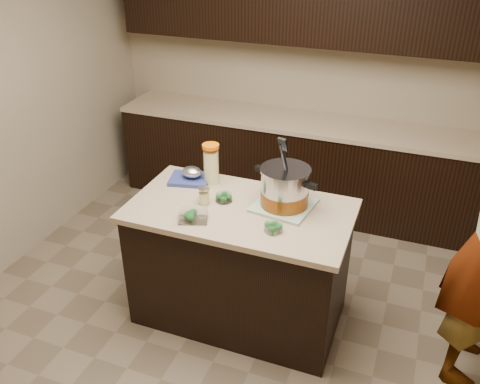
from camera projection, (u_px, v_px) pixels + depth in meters
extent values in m
plane|color=brown|center=(240.00, 313.00, 3.75)|extent=(4.00, 4.00, 0.00)
cube|color=tan|center=(316.00, 64.00, 4.73)|extent=(4.00, 0.04, 2.70)
cube|color=black|center=(302.00, 166.00, 4.93)|extent=(3.60, 0.60, 0.86)
cube|color=tan|center=(305.00, 123.00, 4.71)|extent=(3.60, 0.63, 0.04)
cube|color=black|center=(240.00, 266.00, 3.54)|extent=(1.40, 0.75, 0.86)
cube|color=tan|center=(240.00, 211.00, 3.32)|extent=(1.46, 0.81, 0.04)
cube|color=#629163|center=(284.00, 205.00, 3.32)|extent=(0.41, 0.41, 0.02)
cylinder|color=#B7B7BC|center=(285.00, 188.00, 3.26)|extent=(0.38, 0.38, 0.24)
cylinder|color=brown|center=(284.00, 197.00, 3.30)|extent=(0.39, 0.39, 0.10)
cylinder|color=#B7B7BC|center=(286.00, 170.00, 3.20)|extent=(0.41, 0.41, 0.02)
cube|color=black|center=(261.00, 169.00, 3.33)|extent=(0.08, 0.06, 0.03)
cube|color=black|center=(311.00, 186.00, 3.12)|extent=(0.08, 0.06, 0.03)
cylinder|color=black|center=(285.00, 162.00, 3.14)|extent=(0.06, 0.13, 0.30)
cylinder|color=#E0D189|center=(211.00, 167.00, 3.57)|extent=(0.12, 0.12, 0.24)
cylinder|color=white|center=(211.00, 165.00, 3.57)|extent=(0.13, 0.13, 0.27)
cylinder|color=#E06204|center=(211.00, 146.00, 3.50)|extent=(0.14, 0.14, 0.02)
cylinder|color=#E0D189|center=(204.00, 198.00, 3.35)|extent=(0.09, 0.09, 0.08)
cylinder|color=white|center=(204.00, 196.00, 3.34)|extent=(0.10, 0.10, 0.11)
cylinder|color=silver|center=(204.00, 188.00, 3.31)|extent=(0.10, 0.10, 0.02)
cylinder|color=silver|center=(224.00, 198.00, 3.38)|extent=(0.11, 0.11, 0.05)
cylinder|color=silver|center=(273.00, 227.00, 3.06)|extent=(0.13, 0.13, 0.05)
cube|color=silver|center=(193.00, 216.00, 3.17)|extent=(0.21, 0.18, 0.07)
cube|color=navy|center=(190.00, 179.00, 3.64)|extent=(0.32, 0.28, 0.03)
ellipsoid|color=silver|center=(192.00, 173.00, 3.61)|extent=(0.14, 0.12, 0.08)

